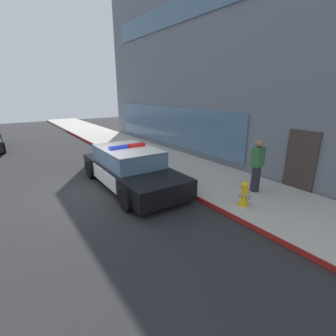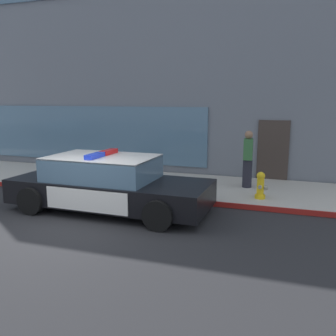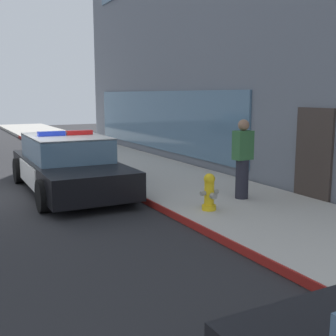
{
  "view_description": "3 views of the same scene",
  "coord_description": "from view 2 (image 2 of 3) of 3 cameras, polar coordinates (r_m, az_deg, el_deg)",
  "views": [
    {
      "loc": [
        7.74,
        -2.18,
        3.28
      ],
      "look_at": [
        0.52,
        2.83,
        0.53
      ],
      "focal_mm": 26.07,
      "sensor_mm": 36.0,
      "label": 1
    },
    {
      "loc": [
        4.4,
        -6.47,
        2.8
      ],
      "look_at": [
        1.31,
        2.65,
        0.94
      ],
      "focal_mm": 38.74,
      "sensor_mm": 36.0,
      "label": 2
    },
    {
      "loc": [
        10.6,
        -1.3,
        2.37
      ],
      "look_at": [
        2.59,
        2.94,
        0.84
      ],
      "focal_mm": 46.31,
      "sensor_mm": 36.0,
      "label": 3
    }
  ],
  "objects": [
    {
      "name": "ground",
      "position": [
        8.31,
        -14.79,
        -9.15
      ],
      "size": [
        48.0,
        48.0,
        0.0
      ],
      "primitive_type": "plane",
      "color": "#262628"
    },
    {
      "name": "sidewalk",
      "position": [
        11.85,
        -3.61,
        -2.39
      ],
      "size": [
        48.0,
        3.21,
        0.15
      ],
      "primitive_type": "cube",
      "color": "#B2ADA3",
      "rests_on": "ground"
    },
    {
      "name": "curb_red_paint",
      "position": [
        10.42,
        -6.99,
        -4.32
      ],
      "size": [
        28.8,
        0.04,
        0.14
      ],
      "primitive_type": "cube",
      "color": "maroon",
      "rests_on": "ground"
    },
    {
      "name": "police_cruiser",
      "position": [
        9.25,
        -9.43,
        -2.47
      ],
      "size": [
        5.06,
        2.2,
        1.49
      ],
      "rotation": [
        0.0,
        0.0,
        -0.01
      ],
      "color": "black",
      "rests_on": "ground"
    },
    {
      "name": "fire_hydrant",
      "position": [
        10.0,
        14.37,
        -2.71
      ],
      "size": [
        0.34,
        0.39,
        0.73
      ],
      "color": "gold",
      "rests_on": "sidewalk"
    },
    {
      "name": "storefront_building",
      "position": [
        17.92,
        -1.06,
        17.47
      ],
      "size": [
        18.32,
        8.97,
        9.7
      ],
      "color": "slate",
      "rests_on": "ground"
    },
    {
      "name": "pedestrian_on_sidewalk",
      "position": [
        11.08,
        12.45,
        1.39
      ],
      "size": [
        0.28,
        0.41,
        1.71
      ],
      "rotation": [
        0.0,
        0.0,
        0.06
      ],
      "color": "#23232D",
      "rests_on": "sidewalk"
    }
  ]
}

